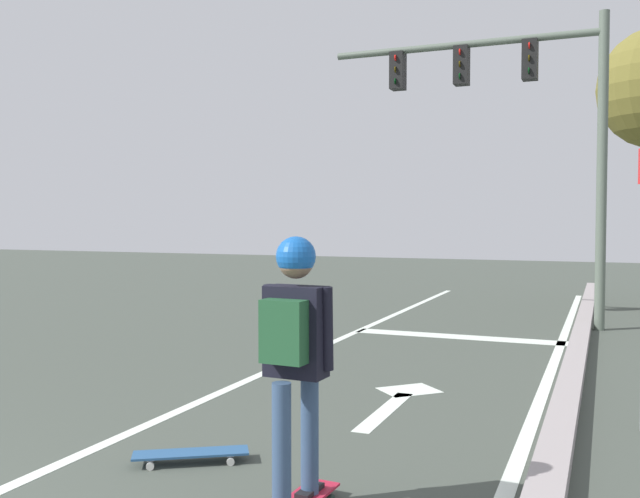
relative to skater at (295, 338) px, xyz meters
The scene contains 9 objects.
lane_line_center 4.07m from the skater, 119.39° to the left, with size 0.12×20.00×0.01m, color silver.
lane_line_curbside 3.75m from the skater, 72.21° to the left, with size 0.12×20.00×0.01m, color silver.
stop_bar 6.79m from the skater, 92.91° to the left, with size 3.18×0.40×0.01m, color silver.
lane_arrow_stem 2.62m from the skater, 94.35° to the left, with size 0.16×1.40×0.01m, color silver.
lane_arrow_head 3.41m from the skater, 93.21° to the left, with size 0.56×0.44×0.01m, color silver.
curb_strip 3.81m from the skater, 68.50° to the left, with size 0.24×24.00×0.14m, color #9C9392.
skater is the anchor object (origin of this frame).
spare_skateboard 1.56m from the skater, 152.98° to the left, with size 0.80×0.60×0.08m.
traffic_signal_mast 8.61m from the skater, 88.28° to the left, with size 4.53×0.34×5.02m.
Camera 1 is at (3.96, -1.08, 1.75)m, focal length 39.05 mm.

